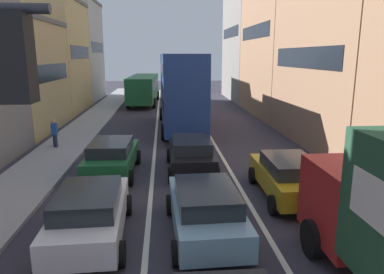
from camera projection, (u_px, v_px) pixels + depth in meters
sidewalk_left at (77, 134)px, 22.84m from camera, size 2.60×64.00×0.14m
lane_stripe_left at (156, 134)px, 23.23m from camera, size 0.16×60.00×0.01m
lane_stripe_right at (208, 133)px, 23.49m from camera, size 0.16×60.00×0.01m
building_row_right at (323, 34)px, 24.92m from camera, size 7.20×43.90×14.21m
sedan_centre_lane_second at (206, 209)px, 10.02m from camera, size 2.18×4.36×1.49m
wagon_left_lane_second at (90, 213)px, 9.79m from camera, size 2.18×4.36×1.49m
hatchback_centre_lane_third at (191, 154)px, 15.68m from camera, size 2.08×4.31×1.49m
sedan_left_lane_third at (112, 156)px, 15.25m from camera, size 2.19×4.36×1.49m
sedan_right_lane_behind_truck at (288, 176)px, 12.78m from camera, size 2.13×4.33×1.49m
bus_mid_queue_primary at (181, 88)px, 24.09m from camera, size 2.95×10.55×5.06m
bus_far_queue_secondary at (144, 87)px, 37.33m from camera, size 3.10×10.59×2.90m
pedestrian_near_kerb at (55, 132)px, 19.30m from camera, size 0.38×0.44×1.66m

